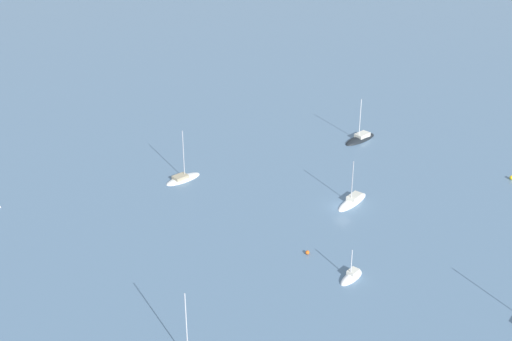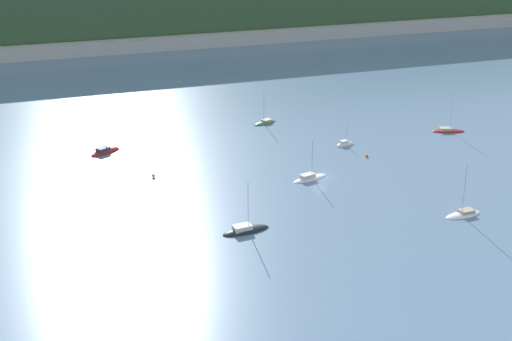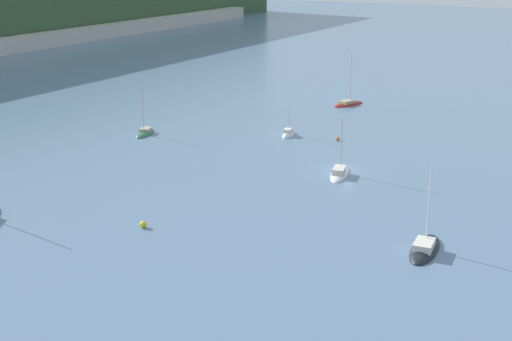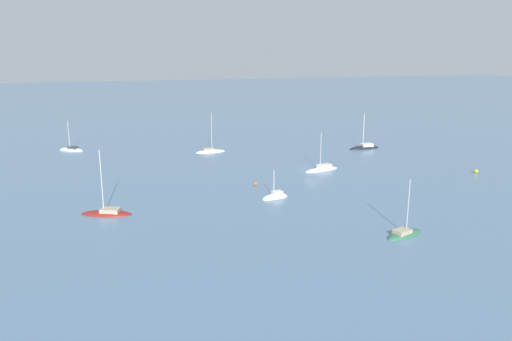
# 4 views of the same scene
# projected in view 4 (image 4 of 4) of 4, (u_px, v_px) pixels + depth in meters

# --- Properties ---
(ground_plane) EXTENTS (600.00, 600.00, 0.00)m
(ground_plane) POSITION_uv_depth(u_px,v_px,m) (312.00, 171.00, 101.35)
(ground_plane) COLOR slate
(sailboat_1) EXTENTS (5.01, 2.64, 5.63)m
(sailboat_1) POSITION_uv_depth(u_px,v_px,m) (275.00, 197.00, 83.37)
(sailboat_1) COLOR silver
(sailboat_1) RESTS_ON ground_plane
(sailboat_2) EXTENTS (8.54, 3.49, 9.54)m
(sailboat_2) POSITION_uv_depth(u_px,v_px,m) (364.00, 148.00, 124.22)
(sailboat_2) COLOR black
(sailboat_2) RESTS_ON ground_plane
(sailboat_3) EXTENTS (7.32, 3.04, 9.97)m
(sailboat_3) POSITION_uv_depth(u_px,v_px,m) (210.00, 152.00, 120.01)
(sailboat_3) COLOR white
(sailboat_3) RESTS_ON ground_plane
(sailboat_4) EXTENTS (6.75, 4.10, 8.35)m
(sailboat_4) POSITION_uv_depth(u_px,v_px,m) (404.00, 235.00, 66.79)
(sailboat_4) COLOR #2D6647
(sailboat_4) RESTS_ON ground_plane
(sailboat_5) EXTENTS (8.21, 5.22, 10.51)m
(sailboat_5) POSITION_uv_depth(u_px,v_px,m) (107.00, 214.00, 75.21)
(sailboat_5) COLOR maroon
(sailboat_5) RESTS_ON ground_plane
(sailboat_6) EXTENTS (6.42, 5.09, 8.06)m
(sailboat_6) POSITION_uv_depth(u_px,v_px,m) (71.00, 150.00, 121.71)
(sailboat_6) COLOR white
(sailboat_6) RESTS_ON ground_plane
(sailboat_7) EXTENTS (8.34, 4.13, 8.41)m
(sailboat_7) POSITION_uv_depth(u_px,v_px,m) (322.00, 169.00, 102.38)
(sailboat_7) COLOR silver
(sailboat_7) RESTS_ON ground_plane
(mooring_buoy_0) EXTENTS (0.62, 0.62, 0.62)m
(mooring_buoy_0) POSITION_uv_depth(u_px,v_px,m) (256.00, 184.00, 90.87)
(mooring_buoy_0) COLOR orange
(mooring_buoy_0) RESTS_ON ground_plane
(mooring_buoy_1) EXTENTS (0.77, 0.77, 0.77)m
(mooring_buoy_1) POSITION_uv_depth(u_px,v_px,m) (476.00, 171.00, 99.84)
(mooring_buoy_1) COLOR yellow
(mooring_buoy_1) RESTS_ON ground_plane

